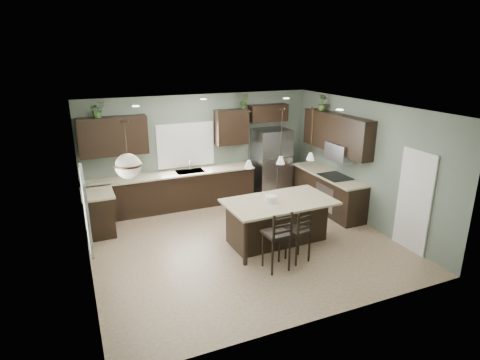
% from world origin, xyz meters
% --- Properties ---
extents(ground, '(6.00, 6.00, 0.00)m').
position_xyz_m(ground, '(0.00, 0.00, 0.00)').
color(ground, '#9E8466').
rests_on(ground, ground).
extents(pantry_door, '(0.04, 0.82, 2.04)m').
position_xyz_m(pantry_door, '(2.98, -1.55, 1.02)').
color(pantry_door, white).
rests_on(pantry_door, ground).
extents(window_back, '(1.35, 0.02, 1.00)m').
position_xyz_m(window_back, '(-0.40, 2.73, 1.55)').
color(window_back, white).
rests_on(window_back, room_shell).
extents(window_left, '(0.02, 1.10, 1.00)m').
position_xyz_m(window_left, '(-2.98, -0.80, 1.55)').
color(window_left, white).
rests_on(window_left, room_shell).
extents(left_return_cabs, '(0.60, 0.90, 0.90)m').
position_xyz_m(left_return_cabs, '(-2.70, 1.70, 0.45)').
color(left_return_cabs, black).
rests_on(left_return_cabs, ground).
extents(left_return_countertop, '(0.66, 0.96, 0.04)m').
position_xyz_m(left_return_countertop, '(-2.68, 1.70, 0.92)').
color(left_return_countertop, beige).
rests_on(left_return_countertop, left_return_cabs).
extents(back_lower_cabs, '(4.20, 0.60, 0.90)m').
position_xyz_m(back_lower_cabs, '(-0.85, 2.45, 0.45)').
color(back_lower_cabs, black).
rests_on(back_lower_cabs, ground).
extents(back_countertop, '(4.20, 0.66, 0.04)m').
position_xyz_m(back_countertop, '(-0.85, 2.43, 0.92)').
color(back_countertop, beige).
rests_on(back_countertop, back_lower_cabs).
extents(sink_inset, '(0.70, 0.45, 0.01)m').
position_xyz_m(sink_inset, '(-0.40, 2.43, 0.94)').
color(sink_inset, gray).
rests_on(sink_inset, back_countertop).
extents(faucet, '(0.02, 0.02, 0.28)m').
position_xyz_m(faucet, '(-0.40, 2.40, 1.08)').
color(faucet, silver).
rests_on(faucet, back_countertop).
extents(back_upper_left, '(1.55, 0.34, 0.90)m').
position_xyz_m(back_upper_left, '(-2.15, 2.58, 1.95)').
color(back_upper_left, black).
rests_on(back_upper_left, room_shell).
extents(back_upper_right, '(0.85, 0.34, 0.90)m').
position_xyz_m(back_upper_right, '(0.80, 2.58, 1.95)').
color(back_upper_right, black).
rests_on(back_upper_right, room_shell).
extents(fridge_header, '(1.05, 0.34, 0.45)m').
position_xyz_m(fridge_header, '(1.85, 2.58, 2.25)').
color(fridge_header, black).
rests_on(fridge_header, room_shell).
extents(right_lower_cabs, '(0.60, 2.35, 0.90)m').
position_xyz_m(right_lower_cabs, '(2.70, 0.87, 0.45)').
color(right_lower_cabs, black).
rests_on(right_lower_cabs, ground).
extents(right_countertop, '(0.66, 2.35, 0.04)m').
position_xyz_m(right_countertop, '(2.68, 0.87, 0.92)').
color(right_countertop, beige).
rests_on(right_countertop, right_lower_cabs).
extents(cooktop, '(0.58, 0.75, 0.02)m').
position_xyz_m(cooktop, '(2.68, 0.60, 0.94)').
color(cooktop, black).
rests_on(cooktop, right_countertop).
extents(wall_oven_front, '(0.01, 0.72, 0.60)m').
position_xyz_m(wall_oven_front, '(2.40, 0.60, 0.45)').
color(wall_oven_front, gray).
rests_on(wall_oven_front, right_lower_cabs).
extents(right_upper_cabs, '(0.34, 2.35, 0.90)m').
position_xyz_m(right_upper_cabs, '(2.83, 0.87, 1.95)').
color(right_upper_cabs, black).
rests_on(right_upper_cabs, room_shell).
extents(microwave, '(0.40, 0.75, 0.40)m').
position_xyz_m(microwave, '(2.78, 0.60, 1.55)').
color(microwave, gray).
rests_on(microwave, right_upper_cabs).
extents(refrigerator, '(0.90, 0.74, 1.85)m').
position_xyz_m(refrigerator, '(1.86, 2.34, 0.93)').
color(refrigerator, '#94939B').
rests_on(refrigerator, ground).
extents(kitchen_island, '(2.24, 1.31, 0.92)m').
position_xyz_m(kitchen_island, '(0.69, -0.26, 0.46)').
color(kitchen_island, black).
rests_on(kitchen_island, ground).
extents(serving_dish, '(0.24, 0.24, 0.14)m').
position_xyz_m(serving_dish, '(0.49, -0.26, 0.99)').
color(serving_dish, silver).
rests_on(serving_dish, kitchen_island).
extents(bar_stool_left, '(0.45, 0.45, 1.17)m').
position_xyz_m(bar_stool_left, '(0.13, -1.19, 0.59)').
color(bar_stool_left, black).
rests_on(bar_stool_left, ground).
extents(bar_stool_center, '(0.44, 0.44, 1.05)m').
position_xyz_m(bar_stool_center, '(0.65, -1.08, 0.53)').
color(bar_stool_center, black).
rests_on(bar_stool_center, ground).
extents(pendant_left, '(0.17, 0.17, 1.10)m').
position_xyz_m(pendant_left, '(-0.01, -0.28, 2.25)').
color(pendant_left, white).
rests_on(pendant_left, room_shell).
extents(pendant_center, '(0.17, 0.17, 1.10)m').
position_xyz_m(pendant_center, '(0.69, -0.26, 2.25)').
color(pendant_center, white).
rests_on(pendant_center, room_shell).
extents(pendant_right, '(0.17, 0.17, 1.10)m').
position_xyz_m(pendant_right, '(1.39, -0.24, 2.25)').
color(pendant_right, silver).
rests_on(pendant_right, room_shell).
extents(chandelier, '(0.46, 0.46, 0.96)m').
position_xyz_m(chandelier, '(-2.26, -0.47, 2.32)').
color(chandelier, '#F7E5CA').
rests_on(chandelier, room_shell).
extents(plant_back_left, '(0.40, 0.37, 0.36)m').
position_xyz_m(plant_back_left, '(-2.43, 2.55, 2.58)').
color(plant_back_left, '#2B4E22').
rests_on(plant_back_left, back_upper_left).
extents(plant_back_right, '(0.27, 0.24, 0.40)m').
position_xyz_m(plant_back_right, '(1.15, 2.55, 2.60)').
color(plant_back_right, '#355425').
rests_on(plant_back_right, back_upper_right).
extents(plant_right_wall, '(0.23, 0.23, 0.39)m').
position_xyz_m(plant_right_wall, '(2.80, 1.49, 2.60)').
color(plant_right_wall, '#385726').
rests_on(plant_right_wall, right_upper_cabs).
extents(room_shell, '(6.00, 6.00, 6.00)m').
position_xyz_m(room_shell, '(0.00, 0.00, 1.70)').
color(room_shell, slate).
rests_on(room_shell, ground).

